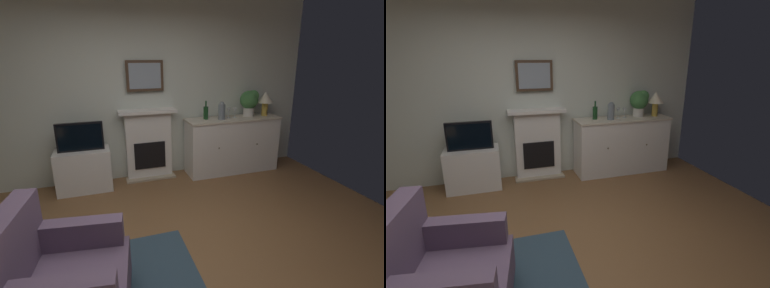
% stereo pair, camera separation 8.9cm
% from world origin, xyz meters
% --- Properties ---
extents(ground_plane, '(5.79, 4.67, 0.10)m').
position_xyz_m(ground_plane, '(0.00, 0.00, -0.05)').
color(ground_plane, brown).
rests_on(ground_plane, ground).
extents(wall_rear, '(5.79, 0.06, 2.85)m').
position_xyz_m(wall_rear, '(0.00, 2.30, 1.43)').
color(wall_rear, silver).
rests_on(wall_rear, ground_plane).
extents(fireplace_unit, '(0.87, 0.30, 1.10)m').
position_xyz_m(fireplace_unit, '(0.18, 2.18, 0.55)').
color(fireplace_unit, white).
rests_on(fireplace_unit, ground_plane).
extents(framed_picture, '(0.55, 0.04, 0.45)m').
position_xyz_m(framed_picture, '(0.18, 2.22, 1.59)').
color(framed_picture, '#473323').
extents(sideboard_cabinet, '(1.56, 0.49, 0.91)m').
position_xyz_m(sideboard_cabinet, '(1.55, 2.00, 0.46)').
color(sideboard_cabinet, white).
rests_on(sideboard_cabinet, ground_plane).
extents(table_lamp, '(0.26, 0.26, 0.40)m').
position_xyz_m(table_lamp, '(2.13, 2.00, 1.19)').
color(table_lamp, '#B79338').
rests_on(table_lamp, sideboard_cabinet).
extents(wine_bottle, '(0.08, 0.08, 0.29)m').
position_xyz_m(wine_bottle, '(1.09, 2.04, 1.02)').
color(wine_bottle, '#193F1E').
rests_on(wine_bottle, sideboard_cabinet).
extents(wine_glass_left, '(0.07, 0.07, 0.16)m').
position_xyz_m(wine_glass_left, '(1.47, 2.01, 1.04)').
color(wine_glass_left, silver).
rests_on(wine_glass_left, sideboard_cabinet).
extents(wine_glass_center, '(0.07, 0.07, 0.16)m').
position_xyz_m(wine_glass_center, '(1.58, 2.01, 1.04)').
color(wine_glass_center, silver).
rests_on(wine_glass_center, sideboard_cabinet).
extents(vase_decorative, '(0.11, 0.11, 0.28)m').
position_xyz_m(vase_decorative, '(1.32, 1.95, 1.05)').
color(vase_decorative, slate).
rests_on(vase_decorative, sideboard_cabinet).
extents(tv_cabinet, '(0.75, 0.42, 0.60)m').
position_xyz_m(tv_cabinet, '(-0.79, 2.01, 0.30)').
color(tv_cabinet, white).
rests_on(tv_cabinet, ground_plane).
extents(tv_set, '(0.62, 0.07, 0.40)m').
position_xyz_m(tv_set, '(-0.79, 1.99, 0.80)').
color(tv_set, black).
rests_on(tv_set, tv_cabinet).
extents(potted_plant_small, '(0.30, 0.30, 0.43)m').
position_xyz_m(potted_plant_small, '(1.86, 2.04, 1.17)').
color(potted_plant_small, beige).
rests_on(potted_plant_small, sideboard_cabinet).
extents(armchair, '(0.91, 0.88, 0.92)m').
position_xyz_m(armchair, '(-0.89, -0.26, 0.38)').
color(armchair, '#604C66').
rests_on(armchair, ground_plane).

